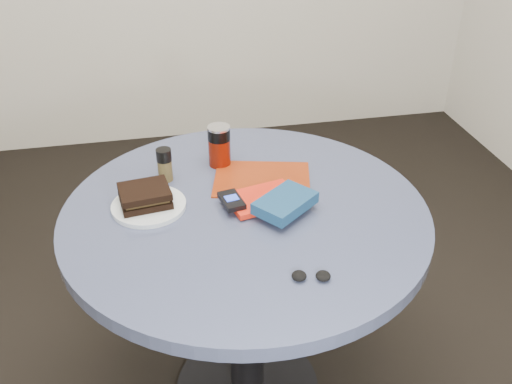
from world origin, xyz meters
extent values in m
cylinder|color=black|center=(0.00, 0.00, 0.37)|extent=(0.11, 0.11, 0.68)
cylinder|color=#38405D|center=(0.00, 0.00, 0.73)|extent=(1.00, 1.00, 0.04)
cylinder|color=silver|center=(-0.26, 0.06, 0.76)|extent=(0.22, 0.22, 0.01)
cube|color=black|center=(-0.26, 0.06, 0.77)|extent=(0.15, 0.13, 0.02)
cube|color=#322613|center=(-0.26, 0.06, 0.79)|extent=(0.13, 0.11, 0.01)
cube|color=black|center=(-0.26, 0.06, 0.80)|extent=(0.15, 0.13, 0.02)
cylinder|color=#691305|center=(-0.03, 0.26, 0.79)|extent=(0.09, 0.09, 0.09)
cylinder|color=black|center=(-0.03, 0.26, 0.85)|extent=(0.09, 0.09, 0.04)
cylinder|color=silver|center=(-0.03, 0.26, 0.88)|extent=(0.09, 0.09, 0.01)
cylinder|color=#4B3E20|center=(-0.20, 0.20, 0.78)|extent=(0.05, 0.05, 0.07)
cylinder|color=black|center=(-0.20, 0.20, 0.83)|extent=(0.05, 0.05, 0.04)
cube|color=maroon|center=(0.08, 0.14, 0.75)|extent=(0.32, 0.27, 0.00)
cube|color=red|center=(0.05, 0.02, 0.76)|extent=(0.21, 0.16, 0.02)
cube|color=navy|center=(0.10, -0.05, 0.79)|extent=(0.19, 0.18, 0.03)
cube|color=black|center=(-0.04, 0.01, 0.78)|extent=(0.07, 0.10, 0.01)
cube|color=blue|center=(-0.04, 0.01, 0.79)|extent=(0.04, 0.04, 0.00)
ellipsoid|color=black|center=(0.07, -0.31, 0.76)|extent=(0.04, 0.04, 0.02)
ellipsoid|color=black|center=(0.12, -0.32, 0.76)|extent=(0.04, 0.04, 0.02)
camera|label=1|loc=(-0.23, -1.27, 1.62)|focal=40.00mm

